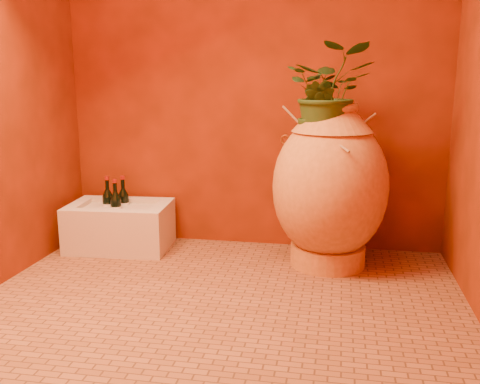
% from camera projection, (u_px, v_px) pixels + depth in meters
% --- Properties ---
extents(floor, '(2.50, 2.50, 0.00)m').
position_uv_depth(floor, '(221.00, 301.00, 2.75)').
color(floor, brown).
rests_on(floor, ground).
extents(wall_back, '(2.50, 0.02, 2.50)m').
position_uv_depth(wall_back, '(253.00, 57.00, 3.44)').
color(wall_back, '#501B04').
rests_on(wall_back, ground).
extents(amphora, '(0.78, 0.78, 0.98)m').
position_uv_depth(amphora, '(330.00, 187.00, 3.18)').
color(amphora, '#CE853A').
rests_on(amphora, floor).
extents(stone_basin, '(0.68, 0.49, 0.30)m').
position_uv_depth(stone_basin, '(120.00, 227.00, 3.57)').
color(stone_basin, beige).
rests_on(stone_basin, floor).
extents(wine_bottle_a, '(0.08, 0.08, 0.31)m').
position_uv_depth(wine_bottle_a, '(124.00, 204.00, 3.63)').
color(wine_bottle_a, black).
rests_on(wine_bottle_a, stone_basin).
extents(wine_bottle_b, '(0.08, 0.08, 0.31)m').
position_uv_depth(wine_bottle_b, '(108.00, 205.00, 3.60)').
color(wine_bottle_b, black).
rests_on(wine_bottle_b, stone_basin).
extents(wine_bottle_c, '(0.07, 0.07, 0.30)m').
position_uv_depth(wine_bottle_c, '(116.00, 208.00, 3.53)').
color(wine_bottle_c, black).
rests_on(wine_bottle_c, stone_basin).
extents(wall_tap, '(0.07, 0.14, 0.15)m').
position_uv_depth(wall_tap, '(285.00, 146.00, 3.45)').
color(wall_tap, '#9C6424').
rests_on(wall_tap, wall_back).
extents(plant_main, '(0.51, 0.45, 0.54)m').
position_uv_depth(plant_main, '(330.00, 92.00, 3.05)').
color(plant_main, '#224017').
rests_on(plant_main, amphora).
extents(plant_side, '(0.26, 0.24, 0.39)m').
position_uv_depth(plant_side, '(316.00, 114.00, 3.06)').
color(plant_side, '#224017').
rests_on(plant_side, amphora).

